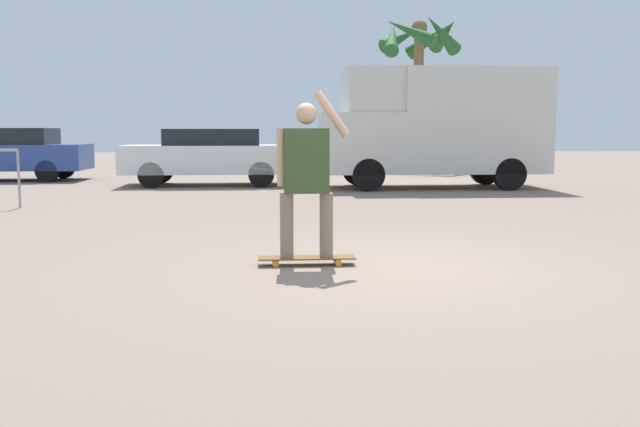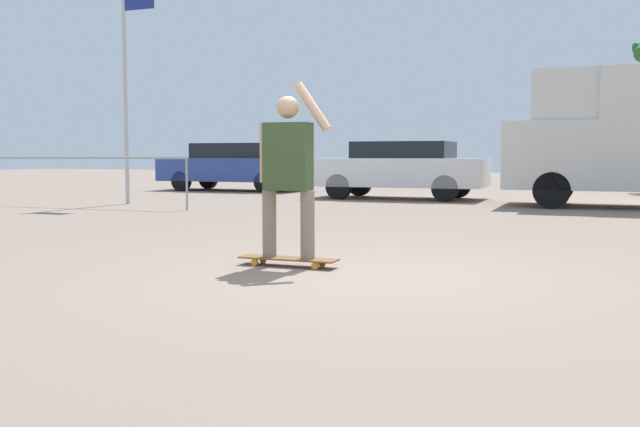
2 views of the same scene
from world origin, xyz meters
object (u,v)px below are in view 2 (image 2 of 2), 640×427
object	(u,v)px
person_skateboarder	(288,166)
flagpole	(128,73)
parked_car_white	(400,168)
skateboard	(288,259)
parked_car_blue	(235,166)

from	to	relation	value
person_skateboarder	flagpole	distance (m)	10.15
parked_car_white	flagpole	size ratio (longest dim) A/B	0.84
skateboard	flagpole	world-z (taller)	flagpole
parked_car_blue	person_skateboarder	bearing A→B (deg)	-60.14
person_skateboarder	flagpole	size ratio (longest dim) A/B	0.34
skateboard	parked_car_blue	distance (m)	15.46
skateboard	parked_car_white	bearing A→B (deg)	99.15
parked_car_white	parked_car_blue	world-z (taller)	parked_car_blue
skateboard	flagpole	size ratio (longest dim) A/B	0.20
person_skateboarder	parked_car_blue	world-z (taller)	person_skateboarder
parked_car_white	flagpole	distance (m)	6.99
parked_car_white	parked_car_blue	distance (m)	6.29
parked_car_white	person_skateboarder	bearing A→B (deg)	-80.86
skateboard	parked_car_blue	world-z (taller)	parked_car_blue
parked_car_white	parked_car_blue	bearing A→B (deg)	159.37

